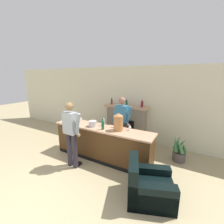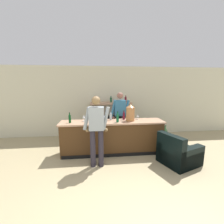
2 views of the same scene
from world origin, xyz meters
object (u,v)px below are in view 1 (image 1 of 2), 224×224
Objects in this scene: wine_bottle_rose_blush at (116,123)px; wine_glass_mid_counter at (81,118)px; armchair_black at (147,187)px; wine_bottle_cabernet_heavy at (69,118)px; wine_bottle_port_short at (103,121)px; person_bartender at (122,123)px; wine_bottle_riesling_slim at (103,125)px; wine_glass_near_bucket at (130,126)px; potted_plant_corner at (179,151)px; fireplace_stone at (126,123)px; person_customer at (71,132)px; copper_dispenser at (118,122)px; ice_bucket_steel at (93,124)px.

wine_bottle_rose_blush is 1.51× the size of wine_glass_mid_counter.
wine_bottle_cabernet_heavy is at bearing 164.66° from armchair_black.
wine_bottle_port_short reaches higher than armchair_black.
wine_bottle_rose_blush is at bearing 4.74° from wine_glass_mid_counter.
wine_bottle_rose_blush is at bearing -83.79° from person_bartender.
armchair_black is 2.09m from wine_bottle_port_short.
wine_bottle_riesling_slim is at bearing -103.85° from person_bartender.
wine_bottle_rose_blush is at bearing 175.77° from wine_glass_near_bucket.
wine_glass_mid_counter is (-2.85, -0.90, 0.81)m from potted_plant_corner.
wine_glass_mid_counter is (-0.97, 0.23, -0.01)m from wine_bottle_riesling_slim.
fireplace_stone is 1.75m from wine_glass_mid_counter.
wine_bottle_port_short is (-0.36, -0.49, 0.11)m from person_bartender.
person_customer is 0.90m from wine_glass_mid_counter.
potted_plant_corner is 2.00m from copper_dispenser.
wine_bottle_rose_blush is (1.59, 0.25, -0.01)m from wine_bottle_cabernet_heavy.
person_customer is 5.96× the size of wine_bottle_cabernet_heavy.
potted_plant_corner is at bearing 77.40° from armchair_black.
person_customer is at bearing -107.07° from ice_bucket_steel.
wine_glass_mid_counter is at bearing 22.26° from wine_bottle_cabernet_heavy.
potted_plant_corner is 2.53× the size of wine_bottle_cabernet_heavy.
potted_plant_corner is 2.35m from wine_bottle_port_short.
person_bartender is at bearing 130.76° from armchair_black.
wine_bottle_rose_blush is (-1.64, -0.80, 0.80)m from potted_plant_corner.
potted_plant_corner is 2.70× the size of wine_bottle_rose_blush.
potted_plant_corner is at bearing 11.49° from person_bartender.
potted_plant_corner is 3.09m from wine_glass_mid_counter.
wine_bottle_cabernet_heavy reaches higher than ice_bucket_steel.
wine_bottle_riesling_slim is at bearing -149.02° from potted_plant_corner.
fireplace_stone is 2.17× the size of potted_plant_corner.
wine_bottle_cabernet_heavy reaches higher than wine_bottle_rose_blush.
armchair_black is at bearing -51.06° from wine_glass_near_bucket.
wine_glass_mid_counter is (-0.36, 0.82, 0.13)m from person_customer.
wine_bottle_riesling_slim is (0.03, -1.64, 0.43)m from fireplace_stone.
armchair_black is (1.50, -2.34, -0.43)m from fireplace_stone.
copper_dispenser is 1.72× the size of wine_bottle_rose_blush.
person_customer is 5.64× the size of wine_bottle_riesling_slim.
potted_plant_corner is 1.85m from person_bartender.
wine_bottle_riesling_slim is at bearing 44.22° from person_customer.
fireplace_stone reaches higher than wine_glass_mid_counter.
potted_plant_corner is 1.57× the size of copper_dispenser.
wine_bottle_riesling_slim is (0.40, -0.08, 0.06)m from ice_bucket_steel.
armchair_black is 0.62× the size of person_customer.
potted_plant_corner is at bearing -15.05° from fireplace_stone.
wine_glass_mid_counter is at bearing 176.39° from copper_dispenser.
fireplace_stone is at bearing 164.95° from potted_plant_corner.
fireplace_stone is 1.65m from ice_bucket_steel.
ice_bucket_steel is 0.69m from wine_bottle_rose_blush.
copper_dispenser is at bearing 4.59° from ice_bucket_steel.
wine_bottle_riesling_slim is (-1.88, -1.13, 0.82)m from potted_plant_corner.
person_customer is at bearing -104.42° from fireplace_stone.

